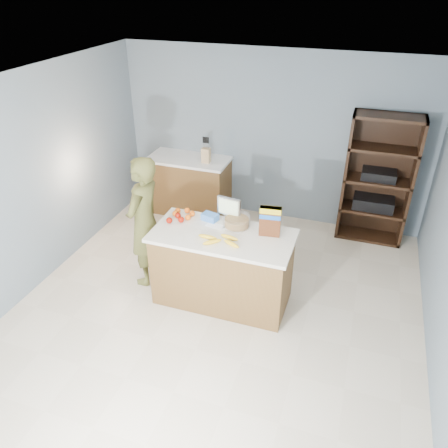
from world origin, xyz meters
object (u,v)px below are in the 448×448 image
(shelving_unit, at_px, (377,181))
(cereal_box, at_px, (270,219))
(counter_peninsula, at_px, (223,270))
(person, at_px, (144,222))
(tv, at_px, (229,208))

(shelving_unit, height_order, cereal_box, shelving_unit)
(counter_peninsula, relative_size, person, 0.96)
(counter_peninsula, bearing_deg, cereal_box, 16.78)
(counter_peninsula, xyz_separation_m, cereal_box, (0.49, 0.15, 0.68))
(counter_peninsula, relative_size, shelving_unit, 0.87)
(person, bearing_deg, shelving_unit, 129.16)
(tv, relative_size, cereal_box, 0.83)
(shelving_unit, distance_m, cereal_box, 2.19)
(shelving_unit, distance_m, tv, 2.35)
(counter_peninsula, height_order, cereal_box, cereal_box)
(cereal_box, bearing_deg, person, -177.60)
(counter_peninsula, distance_m, shelving_unit, 2.61)
(cereal_box, bearing_deg, shelving_unit, 60.76)
(tv, height_order, cereal_box, cereal_box)
(counter_peninsula, distance_m, tv, 0.72)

